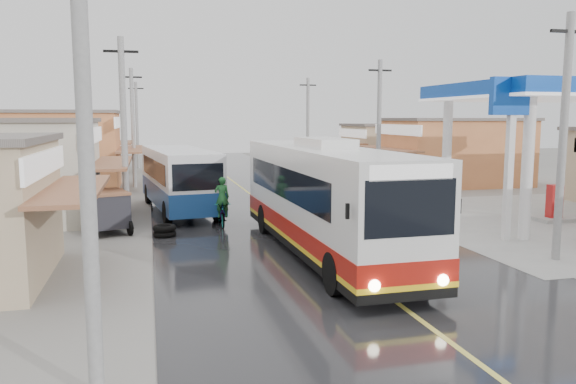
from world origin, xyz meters
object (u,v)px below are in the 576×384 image
object	(u,v)px
second_bus	(179,178)
tyre_stack	(165,231)
tricycle_near	(103,206)
coach_bus	(323,199)
cyclist	(222,210)
tricycle_far	(107,209)

from	to	relation	value
second_bus	tyre_stack	bearing A→B (deg)	-105.59
second_bus	tricycle_near	xyz separation A→B (m)	(-3.45, -3.08, -0.79)
coach_bus	cyclist	world-z (taller)	coach_bus
cyclist	tricycle_near	distance (m)	5.19
second_bus	tricycle_near	distance (m)	4.69
coach_bus	cyclist	bearing A→B (deg)	114.13
tricycle_near	tyre_stack	xyz separation A→B (m)	(2.52, -2.98, -0.65)
tricycle_near	coach_bus	bearing A→B (deg)	-19.22
coach_bus	tricycle_near	xyz separation A→B (m)	(-7.79, 7.17, -1.03)
coach_bus	tricycle_far	size ratio (longest dim) A/B	5.27
tricycle_near	tyre_stack	distance (m)	3.96
tyre_stack	tricycle_near	bearing A→B (deg)	130.22
coach_bus	second_bus	xyz separation A→B (m)	(-4.34, 10.25, -0.24)
coach_bus	cyclist	distance (m)	6.61
coach_bus	tricycle_near	world-z (taller)	coach_bus
second_bus	tricycle_far	size ratio (longest dim) A/B	3.95
tricycle_near	tyre_stack	size ratio (longest dim) A/B	2.55
tricycle_far	tyre_stack	world-z (taller)	tricycle_far
tricycle_near	tricycle_far	xyz separation A→B (m)	(0.30, -1.70, 0.11)
tricycle_far	tyre_stack	bearing A→B (deg)	-47.80
coach_bus	tricycle_far	world-z (taller)	coach_bus
coach_bus	tyre_stack	world-z (taller)	coach_bus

